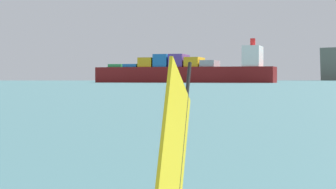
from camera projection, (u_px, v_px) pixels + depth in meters
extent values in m
cylinder|color=black|center=(179.00, 176.00, 9.50)|extent=(0.68, 1.74, 3.60)
cube|color=maroon|center=(185.00, 75.00, 497.54)|extent=(147.65, 66.86, 12.60)
cube|color=silver|center=(253.00, 56.00, 481.43)|extent=(19.89, 28.36, 16.26)
cylinder|color=red|center=(253.00, 42.00, 481.13)|extent=(4.00, 4.00, 6.00)
cube|color=#99999E|center=(210.00, 64.00, 491.34)|extent=(18.06, 27.31, 5.20)
cube|color=gold|center=(194.00, 62.00, 494.97)|extent=(18.06, 27.31, 7.80)
cube|color=#59388C|center=(179.00, 61.00, 498.61)|extent=(18.06, 27.31, 10.40)
cube|color=#1E66AD|center=(164.00, 61.00, 502.27)|extent=(18.06, 27.31, 10.40)
cube|color=gold|center=(149.00, 63.00, 505.97)|extent=(18.06, 27.31, 7.80)
cube|color=#1E66AD|center=(134.00, 66.00, 509.71)|extent=(18.06, 27.31, 2.60)
cube|color=#2D8C47|center=(120.00, 66.00, 513.38)|extent=(18.06, 27.31, 2.60)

